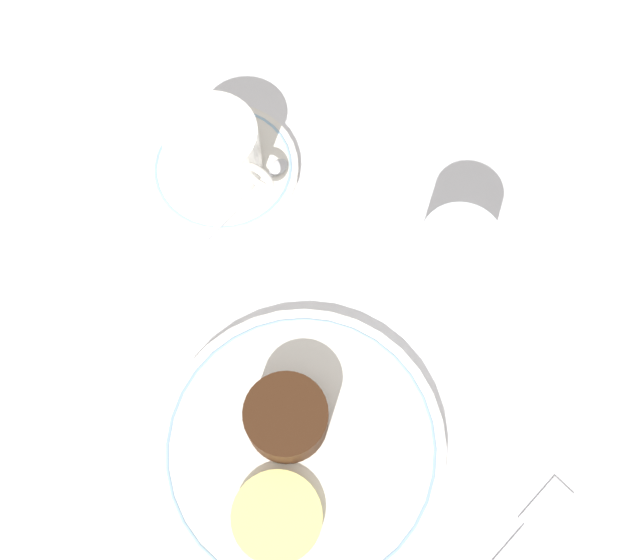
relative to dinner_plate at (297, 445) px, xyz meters
The scene contains 9 objects.
ground_plane 0.04m from the dinner_plate, 82.71° to the left, with size 3.00×3.00×0.00m, color white.
dinner_plate is the anchor object (origin of this frame).
saucer 0.29m from the dinner_plate, 140.49° to the left, with size 0.15×0.15×0.01m.
coffee_cup 0.29m from the dinner_plate, 141.48° to the left, with size 0.12×0.09×0.07m.
spoon 0.26m from the dinner_plate, 134.90° to the left, with size 0.02×0.12×0.00m.
wine_glass 0.22m from the dinner_plate, 82.63° to the left, with size 0.07×0.07×0.11m.
fork 0.20m from the dinner_plate, ahead, with size 0.05×0.20×0.01m.
dessert_cake 0.03m from the dinner_plate, 150.53° to the left, with size 0.07×0.07×0.04m.
pineapple_slice 0.06m from the dinner_plate, 70.01° to the right, with size 0.08×0.08×0.01m.
Camera 1 is at (0.07, -0.11, 0.68)m, focal length 42.00 mm.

